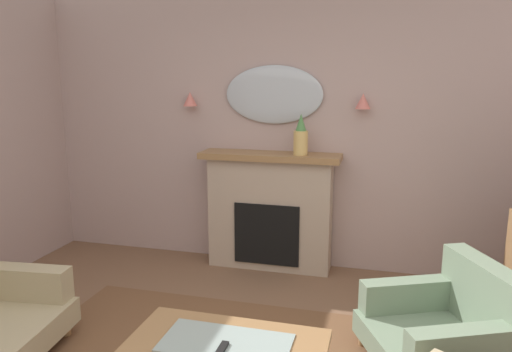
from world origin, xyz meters
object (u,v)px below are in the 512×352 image
fireplace (270,212)px  armchair_by_coffee_table (449,326)px  wall_sconce_right (363,101)px  wall_sconce_left (190,99)px  coffee_table (226,352)px  mantel_vase_left (301,137)px  wall_mirror (274,95)px  tv_remote (221,351)px

fireplace → armchair_by_coffee_table: size_ratio=1.26×
wall_sconce_right → armchair_by_coffee_table: 2.12m
wall_sconce_left → coffee_table: 2.83m
mantel_vase_left → armchair_by_coffee_table: 2.10m
fireplace → wall_sconce_left: size_ratio=9.71×
wall_sconce_left → armchair_by_coffee_table: 3.11m
wall_sconce_left → wall_sconce_right: (1.70, 0.00, 0.00)m
wall_mirror → wall_sconce_right: bearing=-3.4°
coffee_table → wall_mirror: bearing=96.5°
mantel_vase_left → wall_sconce_left: 1.20m
wall_sconce_left → tv_remote: bearing=-64.6°
mantel_vase_left → wall_sconce_right: bearing=12.3°
wall_sconce_left → armchair_by_coffee_table: bearing=-32.1°
mantel_vase_left → tv_remote: (-0.03, -2.24, -0.87)m
coffee_table → tv_remote: bearing=-87.2°
wall_mirror → coffee_table: 2.69m
mantel_vase_left → coffee_table: (-0.03, -2.15, -0.94)m
fireplace → mantel_vase_left: (0.30, -0.03, 0.76)m
tv_remote → armchair_by_coffee_table: (1.25, 0.88, -0.15)m
wall_mirror → tv_remote: 2.74m
armchair_by_coffee_table → coffee_table: bearing=-148.0°
mantel_vase_left → coffee_table: 2.35m
wall_mirror → tv_remote: size_ratio=6.00×
mantel_vase_left → coffee_table: mantel_vase_left is taller
coffee_table → wall_sconce_right: bearing=75.6°
fireplace → tv_remote: (0.27, -2.27, -0.12)m
mantel_vase_left → armchair_by_coffee_table: bearing=-48.3°
mantel_vase_left → armchair_by_coffee_table: mantel_vase_left is taller
wall_sconce_left → wall_mirror: bearing=3.4°
wall_sconce_right → armchair_by_coffee_table: (0.67, -1.49, -1.35)m
wall_sconce_left → coffee_table: (1.12, -2.27, -1.28)m
wall_sconce_right → coffee_table: (-0.58, -2.27, -1.28)m
wall_sconce_left → tv_remote: size_ratio=0.88×
wall_sconce_left → coffee_table: size_ratio=0.13×
wall_mirror → wall_sconce_left: (-0.85, -0.05, -0.05)m
coffee_table → armchair_by_coffee_table: 1.48m
wall_mirror → wall_sconce_right: size_ratio=6.86×
tv_remote → armchair_by_coffee_table: size_ratio=0.15×
wall_sconce_right → fireplace: bearing=-173.8°
wall_sconce_left → mantel_vase_left: bearing=-6.0°
mantel_vase_left → wall_mirror: (-0.30, 0.17, 0.38)m
mantel_vase_left → armchair_by_coffee_table: (1.22, -1.37, -1.02)m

